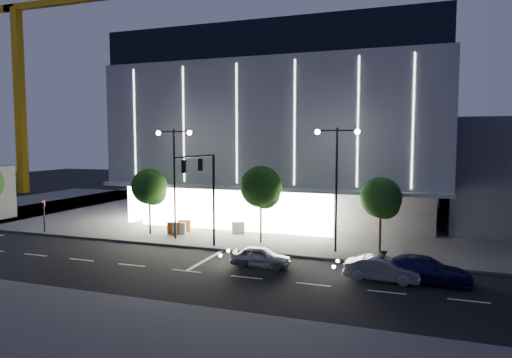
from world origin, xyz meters
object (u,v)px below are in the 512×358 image
object	(u,v)px
street_lamp_west	(174,167)
barrier_d	(238,227)
traffic_mast	(205,183)
car_second	(382,269)
tree_left	(150,188)
barrier_a	(184,226)
barrier_c	(173,228)
barrier_b	(179,228)
tree_right	(381,200)
tree_mid	(261,189)
car_lead	(261,257)
car_third	(425,269)
tower_crane	(24,58)
street_lamp_east	(337,171)
ped_signal_far	(44,212)

from	to	relation	value
street_lamp_west	barrier_d	world-z (taller)	street_lamp_west
traffic_mast	car_second	bearing A→B (deg)	-12.67
tree_left	barrier_d	bearing A→B (deg)	20.66
barrier_a	barrier_c	bearing A→B (deg)	-113.10
barrier_b	tree_right	bearing A→B (deg)	-17.37
barrier_d	tree_mid	bearing A→B (deg)	-60.97
car_lead	car_third	bearing A→B (deg)	-90.24
barrier_c	car_second	bearing A→B (deg)	-25.79
tower_crane	barrier_c	size ratio (longest dim) A/B	29.09
street_lamp_east	car_third	size ratio (longest dim) A/B	1.77
street_lamp_west	car_second	xyz separation A→B (m)	(16.61, -5.50, -5.26)
car_second	traffic_mast	bearing A→B (deg)	79.94
barrier_b	barrier_d	size ratio (longest dim) A/B	1.00
car_lead	car_third	xyz separation A→B (m)	(9.86, 0.17, 0.08)
car_third	barrier_a	world-z (taller)	car_third
tower_crane	tree_right	size ratio (longest dim) A/B	5.81
tree_left	street_lamp_east	bearing A→B (deg)	-3.65
barrier_a	street_lamp_west	bearing A→B (deg)	-84.76
car_second	barrier_a	xyz separation A→B (m)	(-17.34, 8.39, -0.05)
ped_signal_far	barrier_d	bearing A→B (deg)	17.86
ped_signal_far	tree_left	bearing A→B (deg)	15.61
barrier_a	car_lead	bearing A→B (deg)	-48.25
barrier_b	barrier_c	xyz separation A→B (m)	(-0.49, -0.05, 0.00)
street_lamp_west	car_second	bearing A→B (deg)	-18.31
tree_left	barrier_b	bearing A→B (deg)	14.21
street_lamp_east	ped_signal_far	world-z (taller)	street_lamp_east
street_lamp_east	barrier_d	world-z (taller)	street_lamp_east
car_third	barrier_b	bearing A→B (deg)	74.02
car_second	barrier_a	world-z (taller)	car_second
ped_signal_far	car_second	world-z (taller)	ped_signal_far
ped_signal_far	car_second	distance (m)	28.91
tree_right	car_second	distance (m)	7.28
barrier_a	barrier_d	world-z (taller)	same
tree_mid	barrier_b	distance (m)	8.47
barrier_c	car_lead	bearing A→B (deg)	-37.46
barrier_a	traffic_mast	bearing A→B (deg)	-58.54
tree_mid	barrier_b	xyz separation A→B (m)	(-7.60, 0.61, -3.68)
tree_mid	car_third	distance (m)	13.81
traffic_mast	tree_right	size ratio (longest dim) A/B	1.28
barrier_c	barrier_d	bearing A→B (deg)	18.29
barrier_b	ped_signal_far	bearing A→B (deg)	-179.96
tree_left	barrier_a	world-z (taller)	tree_left
tree_right	car_third	distance (m)	7.36
street_lamp_east	car_second	size ratio (longest dim) A/B	2.12
ped_signal_far	tree_left	distance (m)	9.61
traffic_mast	barrier_b	size ratio (longest dim) A/B	6.43
street_lamp_west	car_third	bearing A→B (deg)	-14.68
tower_crane	tree_right	bearing A→B (deg)	-21.25
tree_left	barrier_c	distance (m)	3.92
car_lead	barrier_d	distance (m)	10.14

